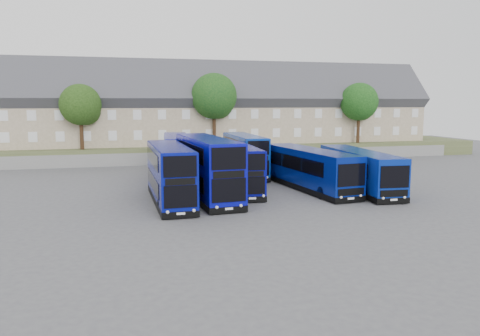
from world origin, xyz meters
The scene contains 15 objects.
ground centered at (0.00, 0.00, 0.00)m, with size 120.00×120.00×0.00m, color #4E4E53.
retaining_wall centered at (0.00, 24.00, 0.75)m, with size 70.00×0.40×1.50m, color slate.
earth_bank centered at (0.00, 34.00, 1.00)m, with size 80.00×20.00×2.00m, color #4C5630.
terrace_row centered at (3.00, 30.00, 6.60)m, with size 60.00×10.40×11.20m.
dd_front_left centered at (-6.24, 1.85, 2.11)m, with size 2.63×10.84×4.29m.
dd_front_mid centered at (-3.20, 2.95, 2.32)m, with size 3.42×12.01×4.72m.
dd_front_right centered at (-0.07, 4.81, 1.90)m, with size 2.81×9.88×3.88m.
dd_rear_left centered at (-4.22, 14.46, 2.04)m, with size 3.42×10.64×4.16m.
dd_rear_right centered at (2.68, 13.31, 2.03)m, with size 2.55×10.48×4.15m.
coach_east_a centered at (6.07, 4.37, 1.71)m, with size 3.97×12.96×3.49m.
coach_east_b centered at (10.06, 2.98, 1.66)m, with size 3.59×12.54×3.38m.
tree_west centered at (-13.85, 25.10, 7.05)m, with size 4.80×4.80×7.65m.
tree_mid centered at (2.15, 25.60, 8.07)m, with size 5.76×5.76×9.18m.
tree_east centered at (22.15, 25.10, 7.39)m, with size 5.12×5.12×8.16m.
tree_far centered at (28.15, 32.10, 7.73)m, with size 5.44×5.44×8.67m.
Camera 1 is at (-9.94, -32.85, 7.47)m, focal length 35.00 mm.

